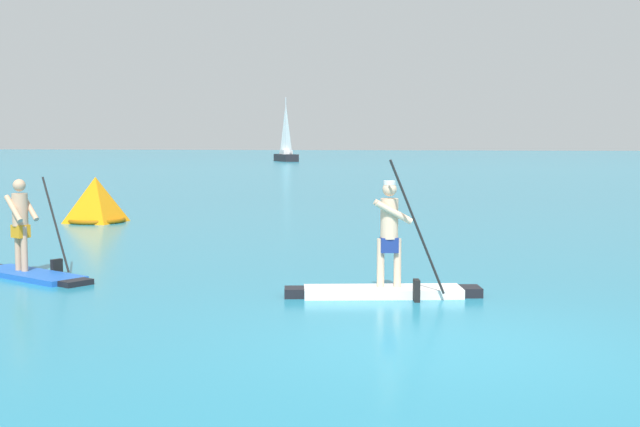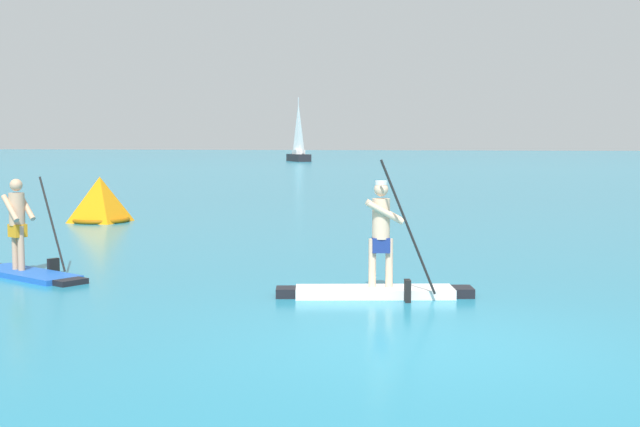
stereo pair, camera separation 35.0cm
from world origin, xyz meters
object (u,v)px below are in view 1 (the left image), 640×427
(paddleboarder_near_left, at_px, (28,255))
(paddleboarder_mid_center, at_px, (386,273))
(sailboat_left_horizon, at_px, (286,153))
(race_marker_buoy, at_px, (96,202))

(paddleboarder_near_left, relative_size, paddleboarder_mid_center, 0.96)
(paddleboarder_near_left, distance_m, sailboat_left_horizon, 84.22)
(race_marker_buoy, bearing_deg, paddleboarder_mid_center, -43.94)
(paddleboarder_mid_center, xyz_separation_m, race_marker_buoy, (-9.73, 9.38, 0.23))
(sailboat_left_horizon, bearing_deg, race_marker_buoy, 159.68)
(paddleboarder_near_left, distance_m, paddleboarder_mid_center, 6.18)
(paddleboarder_mid_center, distance_m, race_marker_buoy, 13.52)
(paddleboarder_near_left, height_order, sailboat_left_horizon, sailboat_left_horizon)
(paddleboarder_near_left, height_order, race_marker_buoy, paddleboarder_near_left)
(sailboat_left_horizon, bearing_deg, paddleboarder_near_left, 160.85)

